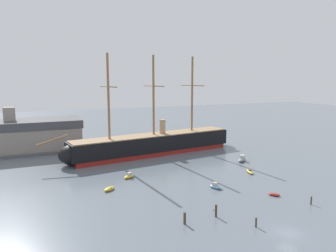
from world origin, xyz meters
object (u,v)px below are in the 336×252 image
at_px(dinghy_foreground_right, 274,194).
at_px(dinghy_mid_left, 109,189).
at_px(sailboat_mid_right, 250,171).
at_px(mooring_piling_left_pair, 256,222).
at_px(motorboat_alongside_stern, 242,159).
at_px(mooring_piling_nearest, 185,218).
at_px(mooring_piling_midwater, 311,200).
at_px(dockside_warehouse_left, 11,137).
at_px(motorboat_alongside_bow, 129,176).
at_px(motorboat_near_centre, 216,186).
at_px(seagull_in_flight, 162,115).
at_px(tall_ship, 154,144).
at_px(mooring_piling_right_pair, 216,211).

height_order(dinghy_foreground_right, dinghy_mid_left, dinghy_mid_left).
relative_size(sailboat_mid_right, mooring_piling_left_pair, 3.06).
xyz_separation_m(motorboat_alongside_stern, mooring_piling_nearest, (-30.86, -27.27, 0.34)).
bearing_deg(motorboat_alongside_stern, dinghy_mid_left, -168.18).
height_order(mooring_piling_midwater, dockside_warehouse_left, dockside_warehouse_left).
bearing_deg(mooring_piling_left_pair, mooring_piling_nearest, 151.02).
distance_m(dinghy_foreground_right, mooring_piling_nearest, 21.35).
relative_size(motorboat_alongside_stern, mooring_piling_nearest, 2.27).
xyz_separation_m(motorboat_alongside_bow, mooring_piling_nearest, (1.32, -25.44, 0.51)).
bearing_deg(dinghy_mid_left, motorboat_near_centre, -20.33).
distance_m(motorboat_near_centre, sailboat_mid_right, 14.37).
height_order(dinghy_foreground_right, seagull_in_flight, seagull_in_flight).
distance_m(tall_ship, mooring_piling_nearest, 46.18).
bearing_deg(motorboat_alongside_bow, mooring_piling_left_pair, -70.73).
bearing_deg(mooring_piling_left_pair, seagull_in_flight, 99.71).
relative_size(motorboat_alongside_stern, dockside_warehouse_left, 0.10).
bearing_deg(dinghy_foreground_right, sailboat_mid_right, 70.04).
bearing_deg(mooring_piling_nearest, motorboat_alongside_bow, 92.97).
height_order(dinghy_foreground_right, mooring_piling_right_pair, mooring_piling_right_pair).
relative_size(sailboat_mid_right, mooring_piling_right_pair, 2.27).
bearing_deg(motorboat_near_centre, sailboat_mid_right, 24.34).
relative_size(dinghy_foreground_right, mooring_piling_midwater, 1.58).
relative_size(motorboat_near_centre, motorboat_alongside_bow, 1.00).
height_order(tall_ship, mooring_piling_midwater, tall_ship).
bearing_deg(tall_ship, mooring_piling_left_pair, -93.01).
distance_m(mooring_piling_left_pair, dockside_warehouse_left, 78.28).
relative_size(motorboat_near_centre, mooring_piling_right_pair, 1.53).
distance_m(dinghy_mid_left, sailboat_mid_right, 33.30).
distance_m(tall_ship, mooring_piling_left_pair, 49.87).
height_order(motorboat_alongside_bow, mooring_piling_midwater, mooring_piling_midwater).
relative_size(dinghy_mid_left, mooring_piling_nearest, 1.61).
bearing_deg(tall_ship, dinghy_mid_left, -127.29).
relative_size(motorboat_alongside_bow, mooring_piling_midwater, 2.11).
height_order(tall_ship, sailboat_mid_right, tall_ship).
bearing_deg(sailboat_mid_right, dockside_warehouse_left, 138.60).
relative_size(sailboat_mid_right, dockside_warehouse_left, 0.11).
bearing_deg(mooring_piling_midwater, mooring_piling_right_pair, 172.63).
xyz_separation_m(tall_ship, dockside_warehouse_left, (-38.62, 19.65, 1.65)).
xyz_separation_m(dinghy_foreground_right, mooring_piling_right_pair, (-15.20, -3.54, 0.75)).
distance_m(dinghy_foreground_right, motorboat_alongside_stern, 25.43).
xyz_separation_m(mooring_piling_left_pair, mooring_piling_right_pair, (-3.60, 5.50, 0.26)).
bearing_deg(dinghy_mid_left, tall_ship, 52.71).
relative_size(motorboat_near_centre, dockside_warehouse_left, 0.07).
bearing_deg(motorboat_near_centre, seagull_in_flight, 131.49).
distance_m(dinghy_foreground_right, mooring_piling_right_pair, 15.62).
distance_m(sailboat_mid_right, motorboat_alongside_stern, 10.66).
bearing_deg(tall_ship, mooring_piling_right_pair, -97.99).
relative_size(motorboat_alongside_bow, seagull_in_flight, 2.98).
bearing_deg(mooring_piling_right_pair, mooring_piling_left_pair, -56.81).
distance_m(sailboat_mid_right, dockside_warehouse_left, 70.35).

